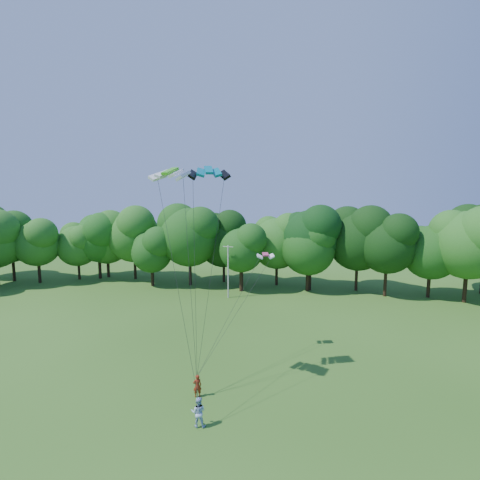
# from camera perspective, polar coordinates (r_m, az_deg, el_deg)

# --- Properties ---
(ground) EXTENTS (160.00, 160.00, 0.00)m
(ground) POSITION_cam_1_polar(r_m,az_deg,el_deg) (23.97, -7.00, -29.87)
(ground) COLOR #2C5617
(ground) RESTS_ON ground
(utility_pole) EXTENTS (1.43, 0.36, 7.20)m
(utility_pole) POSITION_cam_1_polar(r_m,az_deg,el_deg) (50.52, -1.82, -4.71)
(utility_pole) COLOR #B6B6AD
(utility_pole) RESTS_ON ground
(kite_flyer_left) EXTENTS (0.71, 0.62, 1.64)m
(kite_flyer_left) POSITION_cam_1_polar(r_m,az_deg,el_deg) (28.55, -6.52, -21.20)
(kite_flyer_left) COLOR maroon
(kite_flyer_left) RESTS_ON ground
(kite_flyer_right) EXTENTS (0.99, 0.80, 1.91)m
(kite_flyer_right) POSITION_cam_1_polar(r_m,az_deg,el_deg) (25.57, -6.36, -24.59)
(kite_flyer_right) COLOR #A8C1E9
(kite_flyer_right) RESTS_ON ground
(kite_teal) EXTENTS (3.07, 2.15, 0.67)m
(kite_teal) POSITION_cam_1_polar(r_m,az_deg,el_deg) (27.12, -4.81, 10.57)
(kite_teal) COLOR #046C87
(kite_teal) RESTS_ON ground
(kite_green) EXTENTS (3.06, 2.15, 0.58)m
(kite_green) POSITION_cam_1_polar(r_m,az_deg,el_deg) (25.94, -10.63, 10.27)
(kite_green) COLOR green
(kite_green) RESTS_ON ground
(kite_pink) EXTENTS (1.68, 1.13, 0.26)m
(kite_pink) POSITION_cam_1_polar(r_m,az_deg,el_deg) (32.98, 3.91, -2.19)
(kite_pink) COLOR #C63767
(kite_pink) RESTS_ON ground
(tree_back_west) EXTENTS (8.22, 8.22, 11.95)m
(tree_back_west) POSITION_cam_1_polar(r_m,az_deg,el_deg) (65.16, -20.81, 0.92)
(tree_back_west) COLOR #301F13
(tree_back_west) RESTS_ON ground
(tree_back_center) EXTENTS (8.95, 8.95, 13.01)m
(tree_back_center) POSITION_cam_1_polar(r_m,az_deg,el_deg) (54.71, 10.70, 0.79)
(tree_back_center) COLOR black
(tree_back_center) RESTS_ON ground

